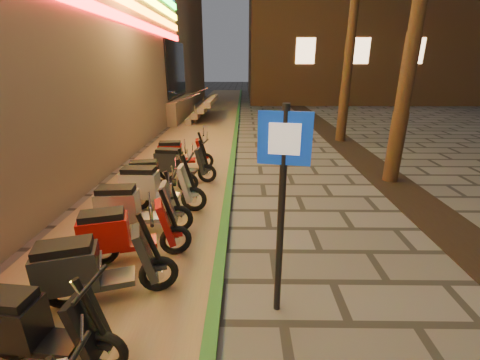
{
  "coord_description": "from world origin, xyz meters",
  "views": [
    {
      "loc": [
        -0.51,
        -1.53,
        3.1
      ],
      "look_at": [
        -0.58,
        3.69,
        1.2
      ],
      "focal_mm": 24.0,
      "sensor_mm": 36.0,
      "label": 1
    }
  ],
  "objects_px": {
    "scooter_7": "(123,233)",
    "pedestrian_sign": "(282,187)",
    "scooter_5": "(31,326)",
    "scooter_6": "(91,268)",
    "scooter_9": "(153,187)",
    "scooter_12": "(179,154)",
    "scooter_10": "(155,176)",
    "scooter_11": "(178,163)",
    "scooter_8": "(133,207)"
  },
  "relations": [
    {
      "from": "scooter_6",
      "to": "scooter_9",
      "type": "xyz_separation_m",
      "value": [
        0.04,
        2.95,
        0.02
      ]
    },
    {
      "from": "scooter_6",
      "to": "scooter_7",
      "type": "distance_m",
      "value": 0.97
    },
    {
      "from": "pedestrian_sign",
      "to": "scooter_7",
      "type": "xyz_separation_m",
      "value": [
        -2.4,
        1.06,
        -1.22
      ]
    },
    {
      "from": "scooter_8",
      "to": "scooter_11",
      "type": "relative_size",
      "value": 1.05
    },
    {
      "from": "scooter_6",
      "to": "scooter_9",
      "type": "relative_size",
      "value": 0.96
    },
    {
      "from": "scooter_6",
      "to": "scooter_11",
      "type": "distance_m",
      "value": 4.88
    },
    {
      "from": "scooter_5",
      "to": "scooter_6",
      "type": "distance_m",
      "value": 0.98
    },
    {
      "from": "pedestrian_sign",
      "to": "scooter_5",
      "type": "relative_size",
      "value": 1.64
    },
    {
      "from": "scooter_10",
      "to": "scooter_11",
      "type": "bearing_deg",
      "value": 58.1
    },
    {
      "from": "scooter_7",
      "to": "scooter_11",
      "type": "height_order",
      "value": "scooter_7"
    },
    {
      "from": "scooter_5",
      "to": "scooter_9",
      "type": "xyz_separation_m",
      "value": [
        0.25,
        3.9,
        0.07
      ]
    },
    {
      "from": "scooter_7",
      "to": "scooter_11",
      "type": "xyz_separation_m",
      "value": [
        0.14,
        3.91,
        -0.01
      ]
    },
    {
      "from": "pedestrian_sign",
      "to": "scooter_7",
      "type": "distance_m",
      "value": 2.89
    },
    {
      "from": "scooter_5",
      "to": "scooter_8",
      "type": "distance_m",
      "value": 2.89
    },
    {
      "from": "scooter_7",
      "to": "scooter_12",
      "type": "xyz_separation_m",
      "value": [
        -0.04,
        4.92,
        -0.02
      ]
    },
    {
      "from": "scooter_7",
      "to": "pedestrian_sign",
      "type": "bearing_deg",
      "value": -40.43
    },
    {
      "from": "scooter_9",
      "to": "scooter_12",
      "type": "xyz_separation_m",
      "value": [
        -0.0,
        2.94,
        -0.06
      ]
    },
    {
      "from": "scooter_5",
      "to": "scooter_7",
      "type": "xyz_separation_m",
      "value": [
        0.28,
        1.92,
        0.03
      ]
    },
    {
      "from": "scooter_9",
      "to": "pedestrian_sign",
      "type": "bearing_deg",
      "value": -49.4
    },
    {
      "from": "scooter_5",
      "to": "scooter_7",
      "type": "height_order",
      "value": "scooter_7"
    },
    {
      "from": "scooter_6",
      "to": "scooter_8",
      "type": "relative_size",
      "value": 1.0
    },
    {
      "from": "scooter_7",
      "to": "scooter_10",
      "type": "height_order",
      "value": "scooter_7"
    },
    {
      "from": "scooter_8",
      "to": "scooter_12",
      "type": "bearing_deg",
      "value": 83.9
    },
    {
      "from": "scooter_5",
      "to": "scooter_8",
      "type": "bearing_deg",
      "value": 93.15
    },
    {
      "from": "scooter_7",
      "to": "scooter_12",
      "type": "relative_size",
      "value": 1.04
    },
    {
      "from": "scooter_10",
      "to": "scooter_11",
      "type": "xyz_separation_m",
      "value": [
        0.37,
        1.03,
        0.01
      ]
    },
    {
      "from": "pedestrian_sign",
      "to": "scooter_5",
      "type": "distance_m",
      "value": 3.07
    },
    {
      "from": "scooter_7",
      "to": "scooter_5",
      "type": "bearing_deg",
      "value": -114.73
    },
    {
      "from": "pedestrian_sign",
      "to": "scooter_11",
      "type": "xyz_separation_m",
      "value": [
        -2.26,
        4.97,
        -1.23
      ]
    },
    {
      "from": "scooter_7",
      "to": "scooter_6",
      "type": "bearing_deg",
      "value": -110.56
    },
    {
      "from": "scooter_9",
      "to": "scooter_12",
      "type": "distance_m",
      "value": 2.94
    },
    {
      "from": "scooter_8",
      "to": "scooter_10",
      "type": "height_order",
      "value": "scooter_8"
    },
    {
      "from": "pedestrian_sign",
      "to": "scooter_10",
      "type": "xyz_separation_m",
      "value": [
        -2.63,
        3.94,
        -1.24
      ]
    },
    {
      "from": "pedestrian_sign",
      "to": "scooter_11",
      "type": "distance_m",
      "value": 5.6
    },
    {
      "from": "scooter_5",
      "to": "scooter_7",
      "type": "bearing_deg",
      "value": 87.49
    },
    {
      "from": "scooter_7",
      "to": "scooter_10",
      "type": "distance_m",
      "value": 2.89
    },
    {
      "from": "scooter_10",
      "to": "scooter_5",
      "type": "bearing_deg",
      "value": -102.64
    },
    {
      "from": "scooter_12",
      "to": "scooter_5",
      "type": "bearing_deg",
      "value": -98.42
    },
    {
      "from": "scooter_10",
      "to": "scooter_8",
      "type": "bearing_deg",
      "value": -99.58
    },
    {
      "from": "pedestrian_sign",
      "to": "scooter_12",
      "type": "xyz_separation_m",
      "value": [
        -2.43,
        5.98,
        -1.24
      ]
    },
    {
      "from": "scooter_6",
      "to": "scooter_10",
      "type": "bearing_deg",
      "value": 74.82
    },
    {
      "from": "scooter_7",
      "to": "scooter_12",
      "type": "height_order",
      "value": "scooter_7"
    },
    {
      "from": "scooter_9",
      "to": "scooter_12",
      "type": "height_order",
      "value": "scooter_9"
    },
    {
      "from": "pedestrian_sign",
      "to": "scooter_7",
      "type": "bearing_deg",
      "value": 166.85
    },
    {
      "from": "scooter_7",
      "to": "scooter_11",
      "type": "relative_size",
      "value": 1.02
    },
    {
      "from": "scooter_6",
      "to": "scooter_9",
      "type": "bearing_deg",
      "value": 71.66
    },
    {
      "from": "scooter_12",
      "to": "scooter_10",
      "type": "bearing_deg",
      "value": -101.93
    },
    {
      "from": "scooter_6",
      "to": "scooter_7",
      "type": "relative_size",
      "value": 1.03
    },
    {
      "from": "scooter_10",
      "to": "scooter_12",
      "type": "bearing_deg",
      "value": 72.36
    },
    {
      "from": "scooter_9",
      "to": "scooter_11",
      "type": "bearing_deg",
      "value": 87.01
    }
  ]
}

